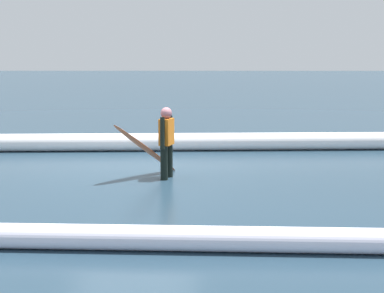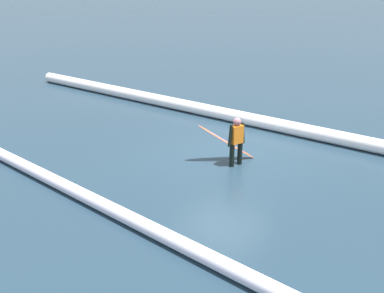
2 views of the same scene
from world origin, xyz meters
name	(u,v)px [view 2 (image 2 of 2)]	position (x,y,z in m)	size (l,w,h in m)	color
ground_plane	(224,155)	(0.00, 0.00, 0.00)	(169.53, 169.53, 0.00)	#213747
surfer	(236,139)	(-0.68, 0.39, 0.77)	(0.29, 0.58, 1.37)	black
surfboard	(227,142)	(-0.28, 0.26, 0.55)	(1.27, 1.45, 1.13)	#E55926
wave_crest_foreground	(243,118)	(1.13, -2.76, 0.22)	(0.44, 0.44, 21.44)	white
wave_crest_midground	(173,240)	(-1.99, 4.49, 0.16)	(0.31, 0.31, 25.91)	white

